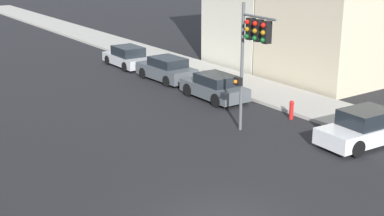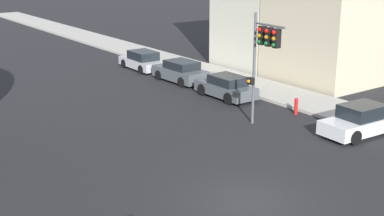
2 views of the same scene
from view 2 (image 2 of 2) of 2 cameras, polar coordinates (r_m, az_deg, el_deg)
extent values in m
plane|color=black|center=(19.39, 6.07, -9.87)|extent=(300.00, 300.00, 0.00)
cube|color=#ADA89E|center=(51.18, -8.95, 6.84)|extent=(3.47, 60.00, 0.17)
cube|color=beige|center=(36.92, 14.50, 9.20)|extent=(6.37, 6.71, 8.35)
cylinder|color=#515456|center=(26.91, 6.63, 4.10)|extent=(0.14, 0.14, 5.66)
cylinder|color=#515456|center=(25.70, 8.29, 8.73)|extent=(0.25, 2.12, 0.10)
cube|color=black|center=(26.18, 7.49, 7.69)|extent=(0.32, 0.32, 0.90)
sphere|color=red|center=(26.02, 7.19, 8.31)|extent=(0.20, 0.20, 0.20)
sphere|color=#99660F|center=(26.06, 7.16, 7.66)|extent=(0.20, 0.20, 0.20)
sphere|color=#0F511E|center=(26.11, 7.14, 7.01)|extent=(0.20, 0.20, 0.20)
cube|color=black|center=(25.78, 8.24, 7.52)|extent=(0.32, 0.32, 0.90)
sphere|color=red|center=(25.61, 7.94, 8.15)|extent=(0.20, 0.20, 0.20)
sphere|color=#99660F|center=(25.66, 7.92, 7.49)|extent=(0.20, 0.20, 0.20)
sphere|color=#0F511E|center=(25.71, 7.89, 6.83)|extent=(0.20, 0.20, 0.20)
cube|color=black|center=(25.38, 9.02, 7.34)|extent=(0.32, 0.32, 0.90)
sphere|color=red|center=(25.21, 8.72, 7.99)|extent=(0.20, 0.20, 0.20)
sphere|color=#99660F|center=(25.26, 8.69, 7.31)|extent=(0.20, 0.20, 0.20)
sphere|color=#0F511E|center=(25.31, 8.66, 6.64)|extent=(0.20, 0.20, 0.20)
cube|color=black|center=(26.93, 6.29, 2.89)|extent=(0.24, 0.37, 0.35)
sphere|color=orange|center=(26.85, 6.05, 2.85)|extent=(0.18, 0.18, 0.18)
cube|color=silver|center=(26.85, 17.39, -1.71)|extent=(4.03, 1.97, 0.66)
cube|color=black|center=(26.78, 17.72, -0.32)|extent=(2.13, 1.65, 0.64)
cylinder|color=black|center=(25.51, 16.99, -3.05)|extent=(0.71, 0.26, 0.70)
cylinder|color=black|center=(26.52, 14.31, -2.08)|extent=(0.71, 0.26, 0.70)
cylinder|color=black|center=(28.30, 17.68, -1.17)|extent=(0.71, 0.26, 0.70)
cube|color=#4C5156|center=(32.13, 3.61, 2.02)|extent=(1.74, 4.08, 0.66)
cube|color=black|center=(31.87, 3.82, 2.99)|extent=(1.52, 2.13, 0.53)
cylinder|color=black|center=(32.65, 1.10, 1.97)|extent=(0.22, 0.72, 0.72)
cylinder|color=black|center=(33.61, 3.29, 2.38)|extent=(0.22, 0.72, 0.72)
cylinder|color=black|center=(30.74, 3.95, 1.00)|extent=(0.22, 0.72, 0.72)
cylinder|color=black|center=(31.77, 6.17, 1.46)|extent=(0.22, 0.72, 0.72)
cube|color=#4C5156|center=(36.03, -1.26, 3.69)|extent=(1.94, 4.25, 0.74)
cube|color=black|center=(35.77, -1.11, 4.63)|extent=(1.66, 2.23, 0.53)
cylinder|color=black|center=(36.63, -3.54, 3.53)|extent=(0.24, 0.67, 0.67)
cylinder|color=black|center=(37.59, -1.42, 3.90)|extent=(0.24, 0.67, 0.67)
cylinder|color=black|center=(34.58, -1.08, 2.77)|extent=(0.24, 0.67, 0.67)
cylinder|color=black|center=(35.60, 1.09, 3.17)|extent=(0.24, 0.67, 0.67)
cube|color=#B7B7BC|center=(39.94, -5.32, 4.80)|extent=(1.84, 4.18, 0.60)
cube|color=black|center=(39.68, -5.23, 5.62)|extent=(1.59, 2.18, 0.62)
cylinder|color=black|center=(40.68, -7.25, 4.73)|extent=(0.23, 0.64, 0.64)
cylinder|color=black|center=(41.47, -5.22, 5.02)|extent=(0.23, 0.64, 0.64)
cylinder|color=black|center=(38.48, -5.42, 4.10)|extent=(0.23, 0.64, 0.64)
cylinder|color=black|center=(39.31, -3.32, 4.42)|extent=(0.23, 0.64, 0.64)
cylinder|color=red|center=(29.42, 11.03, 0.04)|extent=(0.20, 0.20, 0.75)
sphere|color=red|center=(29.30, 11.08, 0.86)|extent=(0.22, 0.22, 0.22)
camera|label=1|loc=(3.69, 21.22, 5.87)|focal=50.00mm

